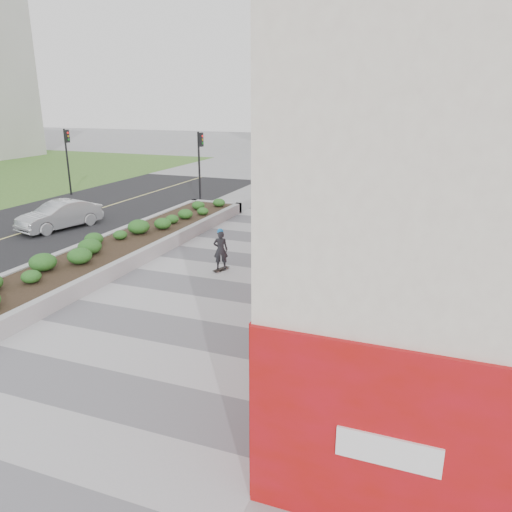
% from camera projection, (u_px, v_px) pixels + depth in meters
% --- Properties ---
extents(ground, '(160.00, 160.00, 0.00)m').
position_uv_depth(ground, '(142.00, 362.00, 11.93)').
color(ground, gray).
rests_on(ground, ground).
extents(walkway, '(8.00, 36.00, 0.01)m').
position_uv_depth(walkway, '(199.00, 314.00, 14.60)').
color(walkway, '#A8A8AD').
rests_on(walkway, ground).
extents(building, '(6.04, 24.08, 8.00)m').
position_uv_depth(building, '(468.00, 164.00, 16.37)').
color(building, beige).
rests_on(building, ground).
extents(planter, '(3.00, 18.00, 0.90)m').
position_uv_depth(planter, '(121.00, 245.00, 19.91)').
color(planter, '#9E9EA0').
rests_on(planter, ground).
extents(traffic_signal_near, '(0.33, 0.28, 4.20)m').
position_uv_depth(traffic_signal_near, '(200.00, 157.00, 29.14)').
color(traffic_signal_near, black).
rests_on(traffic_signal_near, ground).
extents(traffic_signal_far, '(0.33, 0.28, 4.20)m').
position_uv_depth(traffic_signal_far, '(67.00, 152.00, 31.81)').
color(traffic_signal_far, black).
rests_on(traffic_signal_far, ground).
extents(distant_bldg_north_l, '(16.00, 12.00, 20.00)m').
position_uv_depth(distant_bldg_north_l, '(357.00, 64.00, 59.62)').
color(distant_bldg_north_l, '#ADAAA3').
rests_on(distant_bldg_north_l, ground).
extents(manhole_cover, '(0.44, 0.44, 0.01)m').
position_uv_depth(manhole_cover, '(214.00, 316.00, 14.43)').
color(manhole_cover, '#595654').
rests_on(manhole_cover, ground).
extents(skateboarder, '(0.62, 0.75, 1.59)m').
position_uv_depth(skateboarder, '(221.00, 250.00, 18.03)').
color(skateboarder, beige).
rests_on(skateboarder, ground).
extents(car_silver, '(2.41, 4.27, 1.33)m').
position_uv_depth(car_silver, '(60.00, 215.00, 23.94)').
color(car_silver, silver).
rests_on(car_silver, ground).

